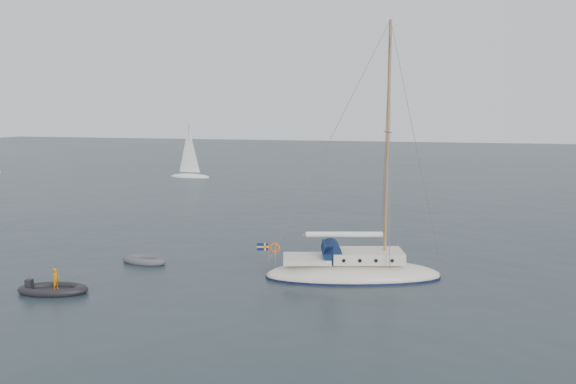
# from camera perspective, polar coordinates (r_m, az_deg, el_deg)

# --- Properties ---
(ground) EXTENTS (300.00, 300.00, 0.00)m
(ground) POSITION_cam_1_polar(r_m,az_deg,el_deg) (31.58, 3.70, -8.81)
(ground) COLOR black
(ground) RESTS_ON ground
(sailboat) EXTENTS (10.28, 3.08, 14.64)m
(sailboat) POSITION_cam_1_polar(r_m,az_deg,el_deg) (31.60, 6.68, -6.75)
(sailboat) COLOR beige
(sailboat) RESTS_ON ground
(dinghy) EXTENTS (3.02, 1.36, 0.43)m
(dinghy) POSITION_cam_1_polar(r_m,az_deg,el_deg) (35.78, -14.42, -6.71)
(dinghy) COLOR #55555A
(dinghy) RESTS_ON ground
(rib) EXTENTS (3.62, 1.65, 1.33)m
(rib) POSITION_cam_1_polar(r_m,az_deg,el_deg) (31.54, -22.79, -9.06)
(rib) COLOR black
(rib) RESTS_ON ground
(distant_yacht_c) EXTENTS (6.07, 3.24, 8.04)m
(distant_yacht_c) POSITION_cam_1_polar(r_m,az_deg,el_deg) (80.73, -10.01, 3.90)
(distant_yacht_c) COLOR silver
(distant_yacht_c) RESTS_ON ground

